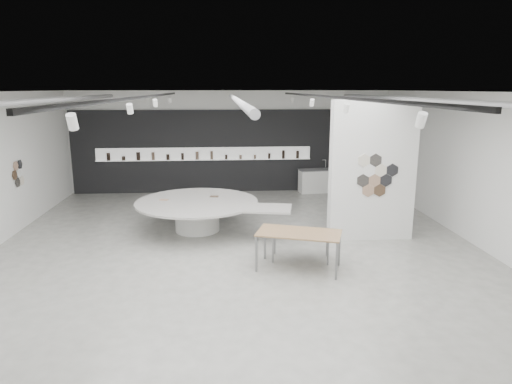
{
  "coord_description": "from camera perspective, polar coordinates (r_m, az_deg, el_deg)",
  "views": [
    {
      "loc": [
        -0.35,
        -10.25,
        3.89
      ],
      "look_at": [
        0.52,
        1.2,
        1.26
      ],
      "focal_mm": 32.0,
      "sensor_mm": 36.0,
      "label": 1
    }
  ],
  "objects": [
    {
      "name": "room",
      "position": [
        10.41,
        -2.87,
        2.83
      ],
      "size": [
        12.02,
        14.02,
        3.82
      ],
      "color": "#A3A299",
      "rests_on": "ground"
    },
    {
      "name": "back_wall_display",
      "position": [
        17.34,
        -3.41,
        5.08
      ],
      "size": [
        11.8,
        0.27,
        3.1
      ],
      "color": "black",
      "rests_on": "ground"
    },
    {
      "name": "partition_column",
      "position": [
        12.07,
        14.36,
        2.51
      ],
      "size": [
        2.2,
        0.38,
        3.6
      ],
      "color": "white",
      "rests_on": "ground"
    },
    {
      "name": "display_island",
      "position": [
        12.7,
        -7.08,
        -2.42
      ],
      "size": [
        4.55,
        3.96,
        0.86
      ],
      "rotation": [
        0.0,
        0.0,
        -0.2
      ],
      "color": "white",
      "rests_on": "ground"
    },
    {
      "name": "sample_table_wood",
      "position": [
        9.97,
        5.39,
        -5.36
      ],
      "size": [
        1.98,
        1.42,
        0.84
      ],
      "rotation": [
        0.0,
        0.0,
        -0.32
      ],
      "color": "#906E4A",
      "rests_on": "ground"
    },
    {
      "name": "sample_table_stone",
      "position": [
        10.56,
        5.63,
        -5.25
      ],
      "size": [
        1.4,
        0.88,
        0.67
      ],
      "rotation": [
        0.0,
        0.0,
        -0.19
      ],
      "color": "gray",
      "rests_on": "ground"
    },
    {
      "name": "kitchen_counter",
      "position": [
        17.52,
        7.91,
        1.41
      ],
      "size": [
        1.61,
        0.79,
        1.22
      ],
      "rotation": [
        0.0,
        0.0,
        0.12
      ],
      "color": "white",
      "rests_on": "ground"
    }
  ]
}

